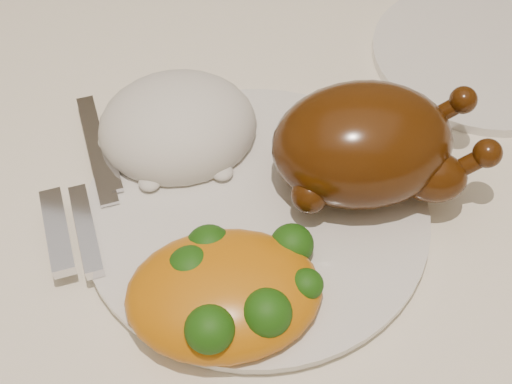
% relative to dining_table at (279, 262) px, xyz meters
% --- Properties ---
extents(dining_table, '(1.60, 0.90, 0.76)m').
position_rel_dining_table_xyz_m(dining_table, '(0.00, 0.00, 0.00)').
color(dining_table, brown).
rests_on(dining_table, floor).
extents(tablecloth, '(1.73, 1.03, 0.18)m').
position_rel_dining_table_xyz_m(tablecloth, '(0.00, 0.00, 0.07)').
color(tablecloth, white).
rests_on(tablecloth, dining_table).
extents(dinner_plate, '(0.30, 0.30, 0.01)m').
position_rel_dining_table_xyz_m(dinner_plate, '(-0.01, -0.03, 0.11)').
color(dinner_plate, silver).
rests_on(dinner_plate, tablecloth).
extents(side_plate, '(0.26, 0.26, 0.01)m').
position_rel_dining_table_xyz_m(side_plate, '(0.15, 0.19, 0.11)').
color(side_plate, silver).
rests_on(side_plate, tablecloth).
extents(roast_chicken, '(0.18, 0.14, 0.08)m').
position_rel_dining_table_xyz_m(roast_chicken, '(0.06, 0.01, 0.15)').
color(roast_chicken, '#4D2608').
rests_on(roast_chicken, dinner_plate).
extents(rice_mound, '(0.16, 0.15, 0.07)m').
position_rel_dining_table_xyz_m(rice_mound, '(-0.09, 0.03, 0.13)').
color(rice_mound, silver).
rests_on(rice_mound, dinner_plate).
extents(mac_and_cheese, '(0.16, 0.14, 0.05)m').
position_rel_dining_table_xyz_m(mac_and_cheese, '(-0.02, -0.11, 0.12)').
color(mac_and_cheese, orange).
rests_on(mac_and_cheese, dinner_plate).
extents(cutlery, '(0.08, 0.17, 0.01)m').
position_rel_dining_table_xyz_m(cutlery, '(-0.14, -0.05, 0.12)').
color(cutlery, silver).
rests_on(cutlery, dinner_plate).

